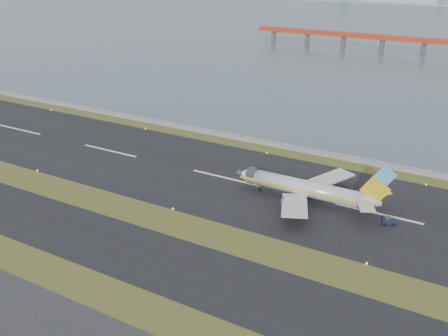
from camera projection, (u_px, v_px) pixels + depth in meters
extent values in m
plane|color=#3B4719|center=(152.00, 222.00, 120.77)|extent=(1000.00, 1000.00, 0.00)
cube|color=black|center=(114.00, 245.00, 111.26)|extent=(1000.00, 18.00, 0.10)
cube|color=black|center=(226.00, 178.00, 144.49)|extent=(1000.00, 45.00, 0.10)
cube|color=gray|center=(278.00, 145.00, 168.07)|extent=(1000.00, 2.50, 1.00)
cylinder|color=#4C4C51|center=(307.00, 40.00, 355.21)|extent=(2.80, 2.80, 7.00)
cylinder|color=silver|center=(302.00, 187.00, 129.88)|extent=(28.00, 3.80, 3.80)
cone|color=silver|center=(244.00, 174.00, 137.62)|extent=(3.20, 3.80, 3.80)
cone|color=silver|center=(370.00, 201.00, 121.74)|extent=(5.00, 3.80, 3.80)
cube|color=yellow|center=(298.00, 190.00, 128.36)|extent=(31.00, 0.06, 0.45)
cube|color=yellow|center=(305.00, 185.00, 131.40)|extent=(31.00, 0.06, 0.45)
cube|color=silver|center=(295.00, 205.00, 122.31)|extent=(11.31, 15.89, 1.66)
cube|color=silver|center=(325.00, 180.00, 135.76)|extent=(11.31, 15.89, 1.66)
cylinder|color=#39393E|center=(292.00, 204.00, 125.56)|extent=(4.20, 2.10, 2.10)
cylinder|color=#39393E|center=(314.00, 187.00, 135.06)|extent=(4.20, 2.10, 2.10)
cube|color=yellow|center=(375.00, 190.00, 120.30)|extent=(6.80, 0.35, 6.85)
cube|color=#51B4E6|center=(386.00, 176.00, 118.04)|extent=(4.85, 0.37, 4.90)
cube|color=silver|center=(366.00, 206.00, 118.40)|extent=(5.64, 6.80, 0.22)
cube|color=silver|center=(377.00, 194.00, 124.42)|extent=(5.64, 6.80, 0.22)
cylinder|color=black|center=(260.00, 190.00, 136.42)|extent=(0.80, 0.28, 0.80)
cylinder|color=black|center=(302.00, 205.00, 127.97)|extent=(1.00, 0.38, 1.00)
cylinder|color=black|center=(312.00, 196.00, 132.41)|extent=(1.00, 0.38, 1.00)
cube|color=#121A32|center=(389.00, 221.00, 119.54)|extent=(3.14, 2.54, 1.03)
cube|color=#39393E|center=(387.00, 218.00, 119.34)|extent=(1.63, 1.67, 0.60)
cylinder|color=black|center=(384.00, 224.00, 119.20)|extent=(0.65, 0.48, 0.60)
cylinder|color=black|center=(384.00, 222.00, 120.47)|extent=(0.65, 0.48, 0.60)
cylinder|color=black|center=(393.00, 225.00, 118.95)|extent=(0.65, 0.48, 0.60)
cylinder|color=black|center=(393.00, 222.00, 120.22)|extent=(0.65, 0.48, 0.60)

